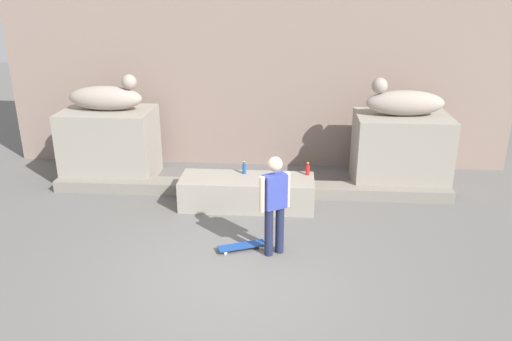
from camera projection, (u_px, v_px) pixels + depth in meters
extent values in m
plane|color=#605E5B|center=(232.00, 276.00, 7.76)|extent=(40.00, 40.00, 0.00)
cube|color=gray|center=(257.00, 16.00, 11.49)|extent=(11.64, 0.60, 6.88)
cube|color=gray|center=(110.00, 145.00, 11.32)|extent=(1.93, 1.35, 1.57)
cube|color=gray|center=(400.00, 151.00, 10.89)|extent=(1.93, 1.35, 1.57)
ellipsoid|color=#A09285|center=(106.00, 98.00, 10.96)|extent=(1.61, 0.60, 0.52)
sphere|color=#A09285|center=(129.00, 82.00, 10.78)|extent=(0.32, 0.32, 0.32)
ellipsoid|color=#A09285|center=(405.00, 103.00, 10.52)|extent=(1.62, 0.62, 0.52)
sphere|color=#A09285|center=(380.00, 86.00, 10.42)|extent=(0.32, 0.32, 0.32)
cube|color=gray|center=(247.00, 192.00, 10.04)|extent=(2.60, 0.89, 0.60)
cylinder|color=#1E233F|center=(269.00, 232.00, 8.23)|extent=(0.14, 0.14, 0.82)
cylinder|color=#1E233F|center=(280.00, 229.00, 8.31)|extent=(0.14, 0.14, 0.82)
cube|color=#333F99|center=(275.00, 191.00, 8.03)|extent=(0.41, 0.36, 0.56)
sphere|color=beige|center=(275.00, 164.00, 7.87)|extent=(0.23, 0.23, 0.23)
cylinder|color=beige|center=(262.00, 195.00, 7.93)|extent=(0.09, 0.09, 0.58)
cylinder|color=beige|center=(287.00, 189.00, 8.12)|extent=(0.09, 0.09, 0.58)
cube|color=navy|center=(242.00, 246.00, 8.50)|extent=(0.82, 0.49, 0.02)
cylinder|color=white|center=(258.00, 243.00, 8.67)|extent=(0.06, 0.05, 0.06)
cylinder|color=white|center=(260.00, 247.00, 8.54)|extent=(0.06, 0.05, 0.06)
cylinder|color=white|center=(223.00, 249.00, 8.49)|extent=(0.06, 0.05, 0.06)
cylinder|color=white|center=(225.00, 253.00, 8.37)|extent=(0.06, 0.05, 0.06)
cylinder|color=#194C99|center=(244.00, 169.00, 10.13)|extent=(0.07, 0.07, 0.19)
cylinder|color=#194C99|center=(244.00, 163.00, 10.09)|extent=(0.03, 0.03, 0.06)
cylinder|color=yellow|center=(244.00, 161.00, 10.08)|extent=(0.04, 0.04, 0.01)
cylinder|color=red|center=(308.00, 170.00, 10.07)|extent=(0.08, 0.08, 0.18)
cylinder|color=red|center=(308.00, 165.00, 10.02)|extent=(0.04, 0.04, 0.06)
cylinder|color=yellow|center=(308.00, 163.00, 10.01)|extent=(0.04, 0.04, 0.01)
cube|color=gray|center=(250.00, 188.00, 10.69)|extent=(8.24, 0.50, 0.24)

